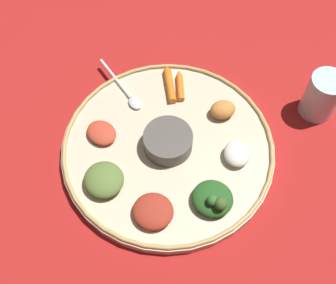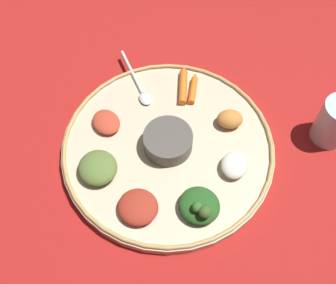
{
  "view_description": "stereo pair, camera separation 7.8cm",
  "coord_description": "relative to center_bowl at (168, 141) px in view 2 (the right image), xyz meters",
  "views": [
    {
      "loc": [
        -0.37,
        -0.15,
        0.71
      ],
      "look_at": [
        0.0,
        0.0,
        0.04
      ],
      "focal_mm": 43.99,
      "sensor_mm": 36.0,
      "label": 1
    },
    {
      "loc": [
        -0.33,
        -0.22,
        0.71
      ],
      "look_at": [
        0.0,
        0.0,
        0.04
      ],
      "focal_mm": 43.99,
      "sensor_mm": 36.0,
      "label": 2
    }
  ],
  "objects": [
    {
      "name": "center_bowl",
      "position": [
        0.0,
        0.0,
        0.0
      ],
      "size": [
        0.09,
        0.09,
        0.04
      ],
      "color": "#4C4742",
      "rests_on": "platter"
    },
    {
      "name": "mound_berbere_red",
      "position": [
        -0.03,
        0.13,
        -0.01
      ],
      "size": [
        0.07,
        0.08,
        0.02
      ],
      "primitive_type": "ellipsoid",
      "rotation": [
        0.0,
        0.0,
        4.35
      ],
      "color": "#B73D28",
      "rests_on": "platter"
    },
    {
      "name": "platter",
      "position": [
        0.0,
        0.0,
        -0.03
      ],
      "size": [
        0.41,
        0.41,
        0.02
      ],
      "primitive_type": "cylinder",
      "color": "#C6B293",
      "rests_on": "ground_plane"
    },
    {
      "name": "ground_plane",
      "position": [
        0.0,
        0.0,
        -0.04
      ],
      "size": [
        2.4,
        2.4,
        0.0
      ],
      "primitive_type": "plane",
      "color": "maroon"
    },
    {
      "name": "spoon",
      "position": [
        0.08,
        0.13,
        -0.02
      ],
      "size": [
        0.1,
        0.14,
        0.01
      ],
      "color": "silver",
      "rests_on": "platter"
    },
    {
      "name": "mound_collards",
      "position": [
        -0.12,
        0.08,
        -0.0
      ],
      "size": [
        0.1,
        0.1,
        0.03
      ],
      "primitive_type": "ellipsoid",
      "rotation": [
        0.0,
        0.0,
        2.61
      ],
      "color": "#567033",
      "rests_on": "platter"
    },
    {
      "name": "drinking_glass",
      "position": [
        0.21,
        -0.25,
        0.0
      ],
      "size": [
        0.07,
        0.07,
        0.1
      ],
      "color": "silver",
      "rests_on": "ground_plane"
    },
    {
      "name": "greens_pile",
      "position": [
        -0.08,
        -0.12,
        -0.0
      ],
      "size": [
        0.07,
        0.08,
        0.05
      ],
      "color": "#23511E",
      "rests_on": "platter"
    },
    {
      "name": "mound_beet",
      "position": [
        -0.14,
        -0.03,
        -0.01
      ],
      "size": [
        0.07,
        0.07,
        0.02
      ],
      "primitive_type": "ellipsoid",
      "rotation": [
        0.0,
        0.0,
        1.59
      ],
      "color": "maroon",
      "rests_on": "platter"
    },
    {
      "name": "mound_squash",
      "position": [
        0.11,
        -0.07,
        -0.0
      ],
      "size": [
        0.06,
        0.06,
        0.03
      ],
      "primitive_type": "ellipsoid",
      "rotation": [
        0.0,
        0.0,
        5.34
      ],
      "color": "#C67A38",
      "rests_on": "platter"
    },
    {
      "name": "carrot_outer",
      "position": [
        0.14,
        0.05,
        -0.01
      ],
      "size": [
        0.09,
        0.06,
        0.02
      ],
      "color": "orange",
      "rests_on": "platter"
    },
    {
      "name": "mound_rice_white",
      "position": [
        0.03,
        -0.13,
        -0.01
      ],
      "size": [
        0.07,
        0.06,
        0.03
      ],
      "primitive_type": "ellipsoid",
      "rotation": [
        0.0,
        0.0,
        3.45
      ],
      "color": "silver",
      "rests_on": "platter"
    },
    {
      "name": "carrot_near_spoon",
      "position": [
        0.14,
        0.03,
        -0.01
      ],
      "size": [
        0.08,
        0.05,
        0.01
      ],
      "color": "orange",
      "rests_on": "platter"
    },
    {
      "name": "platter_rim",
      "position": [
        0.0,
        0.0,
        -0.02
      ],
      "size": [
        0.41,
        0.41,
        0.01
      ],
      "primitive_type": "torus",
      "color": "tan",
      "rests_on": "platter"
    }
  ]
}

